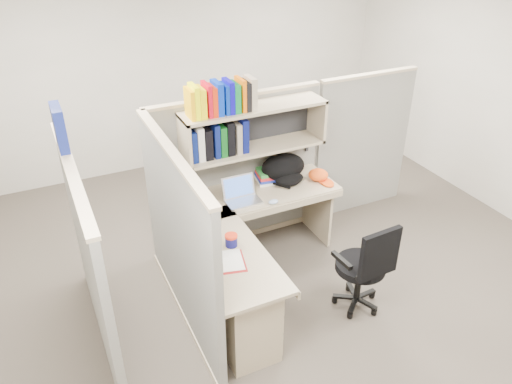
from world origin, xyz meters
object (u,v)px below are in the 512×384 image
snack_canister (231,240)px  backpack (286,169)px  desk (249,280)px  task_chair (362,279)px  laptop (243,191)px

snack_canister → backpack: bearing=40.0°
snack_canister → desk: bearing=-57.4°
task_chair → backpack: bearing=95.7°
backpack → snack_canister: backpack is taller
backpack → snack_canister: bearing=-157.1°
backpack → task_chair: bearing=-101.4°
laptop → task_chair: size_ratio=0.35×
snack_canister → task_chair: 1.22m
laptop → task_chair: (0.68, -1.03, -0.52)m
desk → snack_canister: bearing=122.6°
desk → laptop: bearing=69.6°
desk → snack_canister: snack_canister is taller
desk → snack_canister: (-0.09, 0.15, 0.35)m
snack_canister → task_chair: (1.04, -0.44, -0.46)m
desk → laptop: laptop is taller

